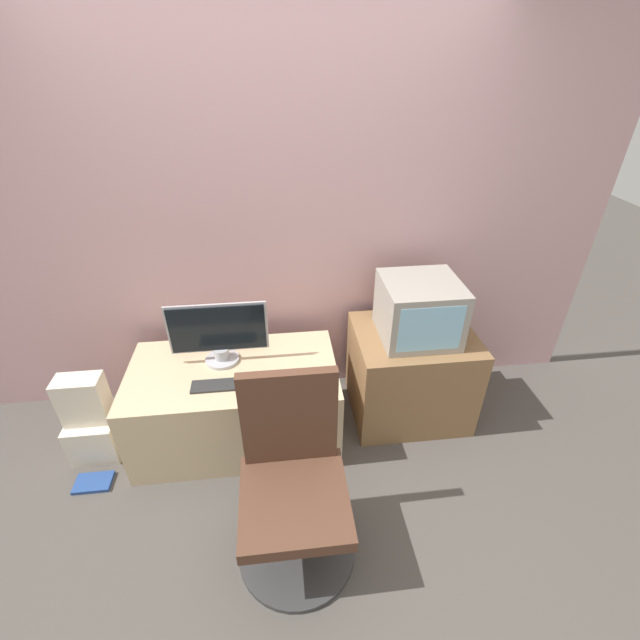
# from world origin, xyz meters

# --- Properties ---
(ground_plane) EXTENTS (12.00, 12.00, 0.00)m
(ground_plane) POSITION_xyz_m (0.00, 0.00, 0.00)
(ground_plane) COLOR #4C4742
(wall_back) EXTENTS (4.40, 0.05, 2.60)m
(wall_back) POSITION_xyz_m (0.00, 1.32, 1.30)
(wall_back) COLOR #CC9EA3
(wall_back) RESTS_ON ground_plane
(desk) EXTENTS (1.27, 0.70, 0.56)m
(desk) POSITION_xyz_m (-0.32, 0.81, 0.28)
(desk) COLOR #CCB289
(desk) RESTS_ON ground_plane
(side_stand) EXTENTS (0.77, 0.63, 0.66)m
(side_stand) POSITION_xyz_m (0.85, 0.92, 0.33)
(side_stand) COLOR olive
(side_stand) RESTS_ON ground_plane
(main_monitor) EXTENTS (0.59, 0.21, 0.40)m
(main_monitor) POSITION_xyz_m (-0.39, 0.91, 0.76)
(main_monitor) COLOR #B2B2B7
(main_monitor) RESTS_ON desk
(keyboard) EXTENTS (0.36, 0.11, 0.01)m
(keyboard) POSITION_xyz_m (-0.36, 0.66, 0.57)
(keyboard) COLOR #2D2D2D
(keyboard) RESTS_ON desk
(mouse) EXTENTS (0.05, 0.03, 0.03)m
(mouse) POSITION_xyz_m (-0.14, 0.65, 0.58)
(mouse) COLOR silver
(mouse) RESTS_ON desk
(crt_tv) EXTENTS (0.47, 0.45, 0.38)m
(crt_tv) POSITION_xyz_m (0.84, 0.90, 0.85)
(crt_tv) COLOR gray
(crt_tv) RESTS_ON side_stand
(office_chair) EXTENTS (0.60, 0.60, 1.01)m
(office_chair) POSITION_xyz_m (-0.00, 0.03, 0.41)
(office_chair) COLOR #333333
(office_chair) RESTS_ON ground_plane
(cardboard_box_lower) EXTENTS (0.29, 0.28, 0.28)m
(cardboard_box_lower) POSITION_xyz_m (-1.21, 0.78, 0.14)
(cardboard_box_lower) COLOR beige
(cardboard_box_lower) RESTS_ON ground_plane
(cardboard_box_upper) EXTENTS (0.27, 0.15, 0.32)m
(cardboard_box_upper) POSITION_xyz_m (-1.21, 0.78, 0.43)
(cardboard_box_upper) COLOR beige
(cardboard_box_upper) RESTS_ON cardboard_box_lower
(book) EXTENTS (0.21, 0.14, 0.02)m
(book) POSITION_xyz_m (-1.18, 0.51, 0.01)
(book) COLOR navy
(book) RESTS_ON ground_plane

